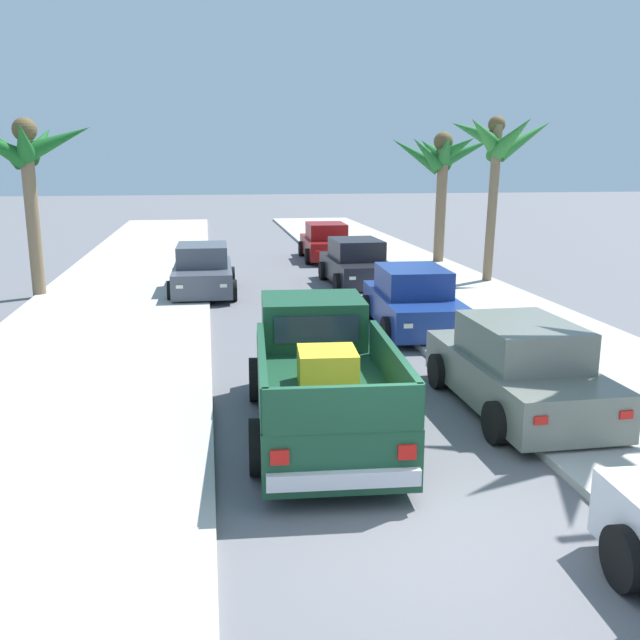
% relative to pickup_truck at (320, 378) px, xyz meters
% --- Properties ---
extents(ground_plane, '(160.00, 160.00, 0.00)m').
position_rel_pickup_truck_xyz_m(ground_plane, '(0.59, -3.27, -0.79)').
color(ground_plane, slate).
extents(sidewalk_left, '(5.20, 60.00, 0.12)m').
position_rel_pickup_truck_xyz_m(sidewalk_left, '(-4.27, 8.73, -0.73)').
color(sidewalk_left, '#B2AFA8').
rests_on(sidewalk_left, ground).
extents(sidewalk_right, '(5.20, 60.00, 0.12)m').
position_rel_pickup_truck_xyz_m(sidewalk_right, '(5.46, 8.73, -0.73)').
color(sidewalk_right, '#B2AFA8').
rests_on(sidewalk_right, ground).
extents(curb_left, '(0.16, 60.00, 0.10)m').
position_rel_pickup_truck_xyz_m(curb_left, '(-3.07, 8.73, -0.74)').
color(curb_left, silver).
rests_on(curb_left, ground).
extents(curb_right, '(0.16, 60.00, 0.10)m').
position_rel_pickup_truck_xyz_m(curb_right, '(4.25, 8.73, -0.74)').
color(curb_right, silver).
rests_on(curb_right, ground).
extents(pickup_truck, '(2.44, 5.31, 1.80)m').
position_rel_pickup_truck_xyz_m(pickup_truck, '(0.00, 0.00, 0.00)').
color(pickup_truck, '#19472D').
rests_on(pickup_truck, ground).
extents(car_left_near, '(2.18, 4.33, 1.54)m').
position_rel_pickup_truck_xyz_m(car_left_near, '(3.27, 6.00, -0.07)').
color(car_left_near, navy).
rests_on(car_left_near, ground).
extents(car_right_near, '(2.07, 4.28, 1.54)m').
position_rel_pickup_truck_xyz_m(car_right_near, '(-1.85, 11.66, -0.07)').
color(car_right_near, '#474C56').
rests_on(car_right_near, ground).
extents(car_left_mid, '(2.08, 4.29, 1.54)m').
position_rel_pickup_truck_xyz_m(car_left_mid, '(3.20, 12.35, -0.07)').
color(car_left_mid, black).
rests_on(car_left_mid, ground).
extents(car_right_mid, '(2.05, 4.27, 1.54)m').
position_rel_pickup_truck_xyz_m(car_right_mid, '(3.35, 0.21, -0.07)').
color(car_right_mid, slate).
rests_on(car_right_mid, ground).
extents(car_left_far, '(2.12, 4.30, 1.54)m').
position_rel_pickup_truck_xyz_m(car_left_far, '(3.23, 18.61, -0.07)').
color(car_left_far, maroon).
rests_on(car_left_far, ground).
extents(palm_tree_right_fore, '(4.16, 4.00, 5.18)m').
position_rel_pickup_truck_xyz_m(palm_tree_right_fore, '(7.51, 16.65, 3.39)').
color(palm_tree_right_fore, '#846B4C').
rests_on(palm_tree_right_fore, ground).
extents(palm_tree_right_mid, '(3.64, 3.67, 5.57)m').
position_rel_pickup_truck_xyz_m(palm_tree_right_mid, '(7.72, 11.80, 3.78)').
color(palm_tree_right_mid, '#846B4C').
rests_on(palm_tree_right_mid, ground).
extents(palm_tree_left_back, '(3.73, 3.45, 5.31)m').
position_rel_pickup_truck_xyz_m(palm_tree_left_back, '(-6.83, 11.74, 3.45)').
color(palm_tree_left_back, '#846B4C').
rests_on(palm_tree_left_back, ground).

